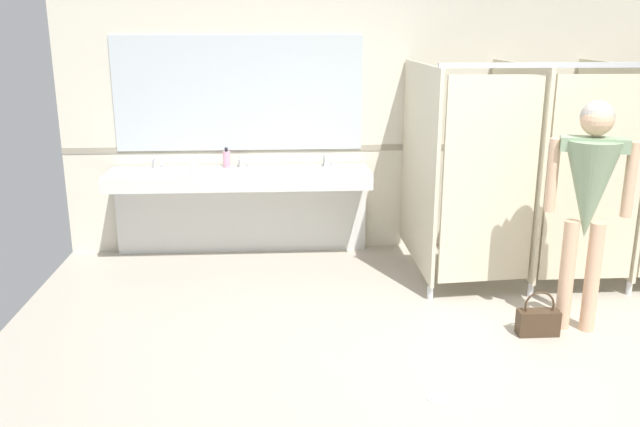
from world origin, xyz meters
name	(u,v)px	position (x,y,z in m)	size (l,w,h in m)	color
ground_plane	(488,370)	(0.00, 0.00, -0.05)	(7.10, 5.70, 0.10)	#B2A899
wall_back	(419,114)	(0.00, 2.61, 1.37)	(7.10, 0.12, 2.74)	beige
wall_back_tile_band	(419,147)	(0.00, 2.54, 1.05)	(7.10, 0.01, 0.06)	#9E937F
vanity_counter	(241,192)	(-1.80, 2.33, 0.66)	(2.51, 0.59, 1.01)	silver
mirror_panel	(239,94)	(-1.80, 2.54, 1.60)	(2.41, 0.02, 1.11)	silver
bathroom_stalls	(568,167)	(1.14, 1.60, 1.03)	(2.66, 1.48, 1.96)	beige
person_standing	(589,188)	(0.82, 0.50, 1.11)	(0.57, 0.51, 1.73)	#DBAD89
handbag	(538,321)	(0.50, 0.41, 0.11)	(0.31, 0.12, 0.35)	#3F2D1E
soap_dispenser	(227,159)	(-1.93, 2.41, 0.98)	(0.07, 0.07, 0.19)	#D899B2
paper_cup	(194,169)	(-2.21, 2.11, 0.94)	(0.07, 0.07, 0.10)	white
floor_drain_cover	(437,397)	(-0.45, -0.42, 0.00)	(0.14, 0.14, 0.01)	#B7BABF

